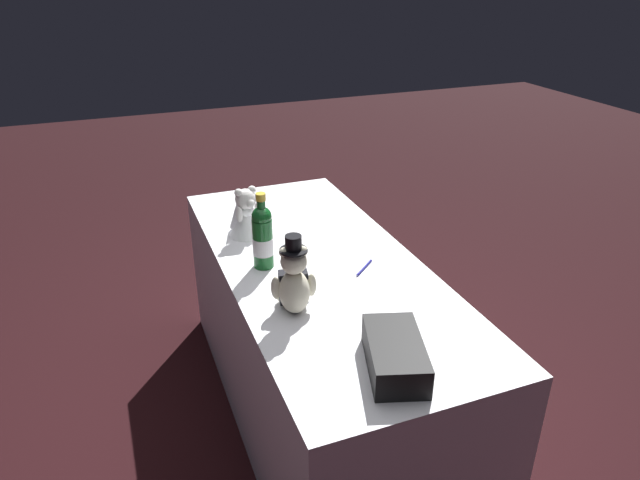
# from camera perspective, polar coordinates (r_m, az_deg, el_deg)

# --- Properties ---
(ground_plane) EXTENTS (12.00, 12.00, 0.00)m
(ground_plane) POSITION_cam_1_polar(r_m,az_deg,el_deg) (2.77, -0.00, -16.38)
(ground_plane) COLOR black
(reception_table) EXTENTS (1.81, 0.77, 0.77)m
(reception_table) POSITION_cam_1_polar(r_m,az_deg,el_deg) (2.52, -0.00, -9.93)
(reception_table) COLOR white
(reception_table) RESTS_ON ground_plane
(teddy_bear_groom) EXTENTS (0.15, 0.16, 0.29)m
(teddy_bear_groom) POSITION_cam_1_polar(r_m,az_deg,el_deg) (1.96, -2.61, -4.17)
(teddy_bear_groom) COLOR beige
(teddy_bear_groom) RESTS_ON reception_table
(teddy_bear_bride) EXTENTS (0.21, 0.17, 0.22)m
(teddy_bear_bride) POSITION_cam_1_polar(r_m,az_deg,el_deg) (2.54, -7.45, 2.60)
(teddy_bear_bride) COLOR white
(teddy_bear_bride) RESTS_ON reception_table
(champagne_bottle) EXTENTS (0.08, 0.08, 0.31)m
(champagne_bottle) POSITION_cam_1_polar(r_m,az_deg,el_deg) (2.24, -5.72, 0.38)
(champagne_bottle) COLOR #145421
(champagne_bottle) RESTS_ON reception_table
(signing_pen) EXTENTS (0.10, 0.11, 0.01)m
(signing_pen) POSITION_cam_1_polar(r_m,az_deg,el_deg) (2.27, 4.37, -2.81)
(signing_pen) COLOR navy
(signing_pen) RESTS_ON reception_table
(gift_case_black) EXTENTS (0.33, 0.24, 0.10)m
(gift_case_black) POSITION_cam_1_polar(r_m,az_deg,el_deg) (1.75, 7.45, -11.20)
(gift_case_black) COLOR black
(gift_case_black) RESTS_ON reception_table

